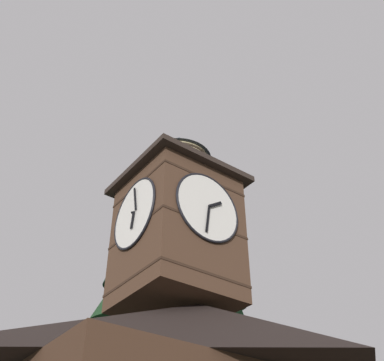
{
  "coord_description": "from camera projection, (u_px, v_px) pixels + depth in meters",
  "views": [
    {
      "loc": [
        10.59,
        11.34,
        1.36
      ],
      "look_at": [
        0.26,
        -2.64,
        14.24
      ],
      "focal_mm": 46.13,
      "sensor_mm": 36.0,
      "label": 1
    }
  ],
  "objects": [
    {
      "name": "clock_tower",
      "position": [
        177.0,
        223.0,
        20.16
      ],
      "size": [
        4.67,
        4.67,
        8.35
      ],
      "color": "#4C3323",
      "rests_on": "building_main"
    }
  ]
}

